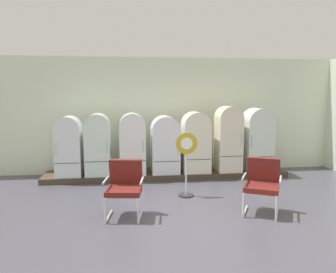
{
  "coord_description": "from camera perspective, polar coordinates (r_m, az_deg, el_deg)",
  "views": [
    {
      "loc": [
        -0.99,
        -5.14,
        2.1
      ],
      "look_at": [
        0.0,
        2.75,
        1.05
      ],
      "focal_mm": 35.75,
      "sensor_mm": 36.0,
      "label": 1
    }
  ],
  "objects": [
    {
      "name": "refrigerator_2",
      "position": [
        8.12,
        -6.09,
        -0.9
      ],
      "size": [
        0.62,
        0.64,
        1.48
      ],
      "color": "white",
      "rests_on": "display_plinth"
    },
    {
      "name": "display_plinth",
      "position": [
        8.47,
        -0.25,
        -6.37
      ],
      "size": [
        5.99,
        0.95,
        0.13
      ],
      "primitive_type": "cube",
      "color": "#42362A",
      "rests_on": "ground"
    },
    {
      "name": "refrigerator_1",
      "position": [
        8.18,
        -11.86,
        -0.98
      ],
      "size": [
        0.59,
        0.7,
        1.47
      ],
      "color": "silver",
      "rests_on": "display_plinth"
    },
    {
      "name": "ground",
      "position": [
        5.65,
        3.57,
        -14.6
      ],
      "size": [
        12.0,
        10.0,
        0.05
      ],
      "primitive_type": "cube",
      "color": "#45424D"
    },
    {
      "name": "refrigerator_5",
      "position": [
        8.5,
        10.24,
        -0.02
      ],
      "size": [
        0.59,
        0.65,
        1.63
      ],
      "color": "beige",
      "rests_on": "display_plinth"
    },
    {
      "name": "refrigerator_6",
      "position": [
        8.78,
        14.98,
        -0.14
      ],
      "size": [
        0.67,
        0.68,
        1.58
      ],
      "color": "silver",
      "rests_on": "display_plinth"
    },
    {
      "name": "refrigerator_4",
      "position": [
        8.31,
        4.73,
        -0.66
      ],
      "size": [
        0.67,
        0.67,
        1.49
      ],
      "color": "silver",
      "rests_on": "display_plinth"
    },
    {
      "name": "refrigerator_0",
      "position": [
        8.24,
        -16.57,
        -1.28
      ],
      "size": [
        0.6,
        0.65,
        1.41
      ],
      "color": "white",
      "rests_on": "display_plinth"
    },
    {
      "name": "armchair_left",
      "position": [
        5.77,
        -7.4,
        -8.15
      ],
      "size": [
        0.7,
        0.7,
        0.96
      ],
      "color": "silver",
      "rests_on": "ground"
    },
    {
      "name": "back_wall",
      "position": [
        8.87,
        -0.75,
        3.72
      ],
      "size": [
        11.76,
        0.12,
        3.0
      ],
      "color": "silver",
      "rests_on": "ground"
    },
    {
      "name": "armchair_right",
      "position": [
        6.1,
        15.76,
        -7.49
      ],
      "size": [
        0.8,
        0.82,
        0.96
      ],
      "color": "silver",
      "rests_on": "ground"
    },
    {
      "name": "sign_stand",
      "position": [
        6.79,
        3.14,
        -5.13
      ],
      "size": [
        0.44,
        0.32,
        1.31
      ],
      "color": "#2D2D30",
      "rests_on": "ground"
    },
    {
      "name": "refrigerator_3",
      "position": [
        8.22,
        -0.52,
        -1.1
      ],
      "size": [
        0.67,
        0.71,
        1.4
      ],
      "color": "white",
      "rests_on": "display_plinth"
    }
  ]
}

